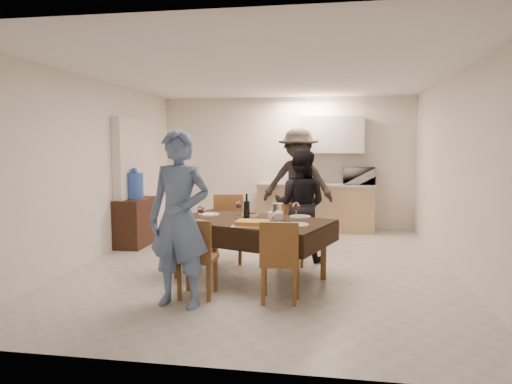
# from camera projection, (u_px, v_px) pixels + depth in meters

# --- Properties ---
(floor) EXTENTS (5.00, 6.00, 0.02)m
(floor) POSITION_uv_depth(u_px,v_px,m) (265.00, 264.00, 6.36)
(floor) COLOR #BBBAB6
(floor) RESTS_ON ground
(ceiling) EXTENTS (5.00, 6.00, 0.02)m
(ceiling) POSITION_uv_depth(u_px,v_px,m) (266.00, 74.00, 6.09)
(ceiling) COLOR white
(ceiling) RESTS_ON wall_back
(wall_back) EXTENTS (5.00, 0.02, 2.60)m
(wall_back) POSITION_uv_depth(u_px,v_px,m) (286.00, 163.00, 9.17)
(wall_back) COLOR silver
(wall_back) RESTS_ON floor
(wall_front) EXTENTS (5.00, 0.02, 2.60)m
(wall_front) POSITION_uv_depth(u_px,v_px,m) (207.00, 196.00, 3.28)
(wall_front) COLOR silver
(wall_front) RESTS_ON floor
(wall_left) EXTENTS (0.02, 6.00, 2.60)m
(wall_left) POSITION_uv_depth(u_px,v_px,m) (95.00, 170.00, 6.63)
(wall_left) COLOR silver
(wall_left) RESTS_ON floor
(wall_right) EXTENTS (0.02, 6.00, 2.60)m
(wall_right) POSITION_uv_depth(u_px,v_px,m) (459.00, 173.00, 5.83)
(wall_right) COLOR silver
(wall_right) RESTS_ON floor
(stub_partition) EXTENTS (0.15, 1.40, 2.10)m
(stub_partition) POSITION_uv_depth(u_px,v_px,m) (136.00, 180.00, 7.82)
(stub_partition) COLOR silver
(stub_partition) RESTS_ON floor
(kitchen_base_cabinet) EXTENTS (2.20, 0.60, 0.86)m
(kitchen_base_cabinet) POSITION_uv_depth(u_px,v_px,m) (315.00, 208.00, 8.85)
(kitchen_base_cabinet) COLOR tan
(kitchen_base_cabinet) RESTS_ON floor
(kitchen_worktop) EXTENTS (2.24, 0.64, 0.05)m
(kitchen_worktop) POSITION_uv_depth(u_px,v_px,m) (315.00, 185.00, 8.81)
(kitchen_worktop) COLOR #9FA09B
(kitchen_worktop) RESTS_ON kitchen_base_cabinet
(upper_cabinet) EXTENTS (1.20, 0.34, 0.70)m
(upper_cabinet) POSITION_uv_depth(u_px,v_px,m) (332.00, 135.00, 8.80)
(upper_cabinet) COLOR silver
(upper_cabinet) RESTS_ON wall_back
(dining_table) EXTENTS (2.16, 1.68, 0.74)m
(dining_table) POSITION_uv_depth(u_px,v_px,m) (250.00, 223.00, 5.62)
(dining_table) COLOR black
(dining_table) RESTS_ON floor
(chair_near_left) EXTENTS (0.40, 0.40, 0.47)m
(chair_near_left) POSITION_uv_depth(u_px,v_px,m) (195.00, 250.00, 4.89)
(chair_near_left) COLOR brown
(chair_near_left) RESTS_ON floor
(chair_near_right) EXTENTS (0.43, 0.43, 0.48)m
(chair_near_right) POSITION_uv_depth(u_px,v_px,m) (279.00, 253.00, 4.75)
(chair_near_right) COLOR brown
(chair_near_right) RESTS_ON floor
(chair_far_left) EXTENTS (0.50, 0.50, 0.51)m
(chair_far_left) POSITION_uv_depth(u_px,v_px,m) (226.00, 223.00, 6.36)
(chair_far_left) COLOR brown
(chair_far_left) RESTS_ON floor
(chair_far_right) EXTENTS (0.39, 0.39, 0.45)m
(chair_far_right) POSITION_uv_depth(u_px,v_px,m) (291.00, 229.00, 6.23)
(chair_far_right) COLOR brown
(chair_far_right) RESTS_ON floor
(console) EXTENTS (0.42, 0.85, 0.78)m
(console) POSITION_uv_depth(u_px,v_px,m) (136.00, 222.00, 7.51)
(console) COLOR #321B10
(console) RESTS_ON floor
(water_jug) EXTENTS (0.28, 0.28, 0.43)m
(water_jug) POSITION_uv_depth(u_px,v_px,m) (135.00, 186.00, 7.45)
(water_jug) COLOR blue
(water_jug) RESTS_ON console
(wine_bottle) EXTENTS (0.08, 0.08, 0.32)m
(wine_bottle) POSITION_uv_depth(u_px,v_px,m) (247.00, 206.00, 5.66)
(wine_bottle) COLOR black
(wine_bottle) RESTS_ON dining_table
(water_pitcher) EXTENTS (0.14, 0.14, 0.22)m
(water_pitcher) POSITION_uv_depth(u_px,v_px,m) (278.00, 212.00, 5.50)
(water_pitcher) COLOR white
(water_pitcher) RESTS_ON dining_table
(savoury_tart) EXTENTS (0.46, 0.35, 0.06)m
(savoury_tart) POSITION_uv_depth(u_px,v_px,m) (253.00, 223.00, 5.23)
(savoury_tart) COLOR gold
(savoury_tart) RESTS_ON dining_table
(salad_bowl) EXTENTS (0.20, 0.20, 0.08)m
(salad_bowl) POSITION_uv_depth(u_px,v_px,m) (276.00, 215.00, 5.74)
(salad_bowl) COLOR white
(salad_bowl) RESTS_ON dining_table
(mushroom_dish) EXTENTS (0.20, 0.20, 0.03)m
(mushroom_dish) POSITION_uv_depth(u_px,v_px,m) (250.00, 215.00, 5.90)
(mushroom_dish) COLOR white
(mushroom_dish) RESTS_ON dining_table
(wine_glass_a) EXTENTS (0.09, 0.09, 0.20)m
(wine_glass_a) POSITION_uv_depth(u_px,v_px,m) (201.00, 214.00, 5.45)
(wine_glass_a) COLOR white
(wine_glass_a) RESTS_ON dining_table
(wine_glass_b) EXTENTS (0.09, 0.09, 0.20)m
(wine_glass_b) POSITION_uv_depth(u_px,v_px,m) (296.00, 210.00, 5.77)
(wine_glass_b) COLOR white
(wine_glass_b) RESTS_ON dining_table
(wine_glass_c) EXTENTS (0.09, 0.09, 0.20)m
(wine_glass_c) POSITION_uv_depth(u_px,v_px,m) (239.00, 208.00, 5.93)
(wine_glass_c) COLOR white
(wine_glass_c) RESTS_ON dining_table
(plate_near_left) EXTENTS (0.24, 0.24, 0.01)m
(plate_near_left) POSITION_uv_depth(u_px,v_px,m) (196.00, 222.00, 5.42)
(plate_near_left) COLOR white
(plate_near_left) RESTS_ON dining_table
(plate_near_right) EXTENTS (0.28, 0.28, 0.02)m
(plate_near_right) POSITION_uv_depth(u_px,v_px,m) (297.00, 225.00, 5.23)
(plate_near_right) COLOR white
(plate_near_right) RESTS_ON dining_table
(plate_far_left) EXTENTS (0.27, 0.27, 0.02)m
(plate_far_left) POSITION_uv_depth(u_px,v_px,m) (209.00, 214.00, 6.01)
(plate_far_left) COLOR white
(plate_far_left) RESTS_ON dining_table
(plate_far_right) EXTENTS (0.27, 0.27, 0.02)m
(plate_far_right) POSITION_uv_depth(u_px,v_px,m) (300.00, 217.00, 5.82)
(plate_far_right) COLOR white
(plate_far_right) RESTS_ON dining_table
(microwave) EXTENTS (0.59, 0.40, 0.33)m
(microwave) POSITION_uv_depth(u_px,v_px,m) (359.00, 176.00, 8.66)
(microwave) COLOR silver
(microwave) RESTS_ON kitchen_worktop
(person_near) EXTENTS (0.71, 0.52, 1.82)m
(person_near) POSITION_uv_depth(u_px,v_px,m) (179.00, 219.00, 4.66)
(person_near) COLOR #59749E
(person_near) RESTS_ON floor
(person_far) EXTENTS (0.86, 0.72, 1.60)m
(person_far) POSITION_uv_depth(u_px,v_px,m) (300.00, 205.00, 6.56)
(person_far) COLOR black
(person_far) RESTS_ON floor
(person_kitchen) EXTENTS (1.26, 0.73, 1.95)m
(person_kitchen) POSITION_uv_depth(u_px,v_px,m) (298.00, 182.00, 8.40)
(person_kitchen) COLOR black
(person_kitchen) RESTS_ON floor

